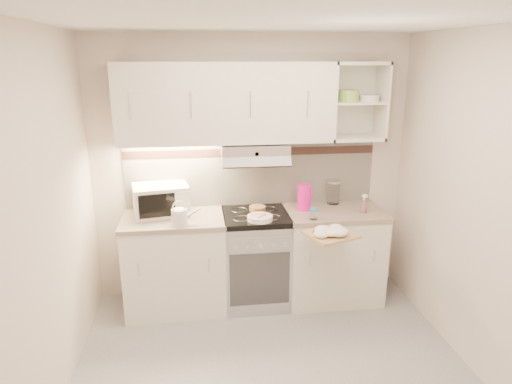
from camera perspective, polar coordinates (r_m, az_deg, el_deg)
The scene contains 17 objects.
ground at distance 3.68m, azimuth 2.36°, elevation -21.88°, with size 3.00×3.00×0.00m, color #9C9B9E.
room_shell at distance 3.32m, azimuth 1.64°, elevation 5.03°, with size 3.04×2.84×2.52m.
base_cabinet_left at distance 4.36m, azimuth -10.00°, elevation -8.95°, with size 0.90×0.60×0.86m, color silver.
worktop_left at distance 4.19m, azimuth -10.30°, elevation -3.38°, with size 0.92×0.62×0.04m, color gray.
base_cabinet_right at distance 4.54m, azimuth 9.46°, elevation -7.89°, with size 0.90×0.60×0.86m, color silver.
worktop_right at distance 4.37m, azimuth 9.73°, elevation -2.50°, with size 0.92×0.62×0.04m, color gray.
electric_range at distance 4.38m, azimuth -0.06°, elevation -8.28°, with size 0.60×0.60×0.90m.
microwave at distance 4.26m, azimuth -11.83°, elevation -0.92°, with size 0.54×0.44×0.27m.
watering_can at distance 3.96m, azimuth -9.45°, elevation -3.02°, with size 0.26×0.13×0.22m.
plate_stack at distance 4.04m, azimuth 0.49°, elevation -3.26°, with size 0.23×0.23×0.05m.
bread_loaf at distance 4.30m, azimuth 0.19°, elevation -2.04°, with size 0.15×0.15×0.04m, color olive.
pink_pitcher at distance 4.30m, azimuth 6.05°, elevation -0.63°, with size 0.13×0.13×0.25m.
glass_jar at distance 4.53m, azimuth 9.65°, elevation -0.01°, with size 0.12×0.12×0.23m.
spice_jar at distance 4.08m, azimuth 7.21°, elevation -2.73°, with size 0.07×0.07×0.10m.
spray_bottle at distance 4.35m, azimuth 13.32°, elevation -1.55°, with size 0.07×0.07×0.18m.
cutting_board at distance 3.86m, azimuth 9.33°, elevation -5.26°, with size 0.38×0.34×0.02m, color tan.
dish_towel at distance 3.83m, azimuth 9.09°, elevation -4.62°, with size 0.29×0.25×0.08m, color beige, non-canonical shape.
Camera 1 is at (-0.52, -2.84, 2.28)m, focal length 32.00 mm.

